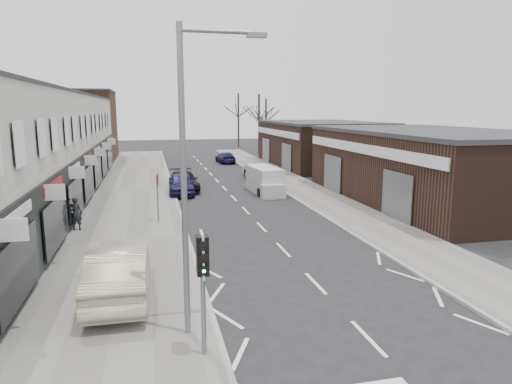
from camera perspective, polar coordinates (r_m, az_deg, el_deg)
ground at (r=14.82m, az=10.24°, el=-13.96°), size 160.00×160.00×0.00m
pavement_left at (r=34.89m, az=-14.98°, el=0.11°), size 5.50×64.00×0.12m
pavement_right at (r=36.64m, az=4.94°, el=0.91°), size 3.50×64.00×0.12m
shop_terrace_left at (r=32.93m, az=-27.25°, el=4.85°), size 8.00×41.00×7.10m
brick_block_far at (r=57.94m, az=-21.26°, el=7.64°), size 8.00×10.00×8.00m
right_unit_near at (r=32.14m, az=21.08°, el=2.86°), size 10.00×18.00×4.50m
right_unit_far at (r=49.87m, az=8.11°, el=5.89°), size 10.00×16.00×4.50m
tree_far_a at (r=62.36m, az=0.37°, el=4.80°), size 3.60×3.60×8.00m
tree_far_b at (r=68.76m, az=1.24°, el=5.32°), size 3.60×3.60×7.50m
tree_far_c at (r=73.94m, az=-2.19°, el=5.67°), size 3.60×3.60×8.50m
traffic_light at (r=11.01m, az=-6.71°, el=-9.06°), size 0.28×0.60×3.10m
street_lamp at (r=11.68m, az=-8.23°, el=3.15°), size 2.23×0.22×8.00m
warning_sign at (r=24.65m, az=-12.17°, el=1.12°), size 0.12×0.80×2.70m
white_van at (r=33.19m, az=1.17°, el=1.40°), size 1.97×4.92×1.87m
sedan_on_pavement at (r=15.30m, az=-16.70°, el=-9.55°), size 1.88×5.17×1.69m
pedestrian at (r=24.29m, az=-21.59°, el=-2.51°), size 0.67×0.50×1.67m
parked_car_left_a at (r=33.12m, az=-9.32°, el=1.00°), size 1.94×4.45×1.49m
parked_car_left_b at (r=34.70m, az=-9.01°, el=1.38°), size 2.15×4.97×1.42m
parked_car_right_a at (r=40.17m, az=-0.06°, el=2.67°), size 1.45×4.10×1.35m
parked_car_right_b at (r=40.29m, az=-0.11°, el=2.77°), size 2.13×4.44×1.46m
parked_car_right_c at (r=51.95m, az=-3.84°, el=4.33°), size 1.92×4.30×1.22m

